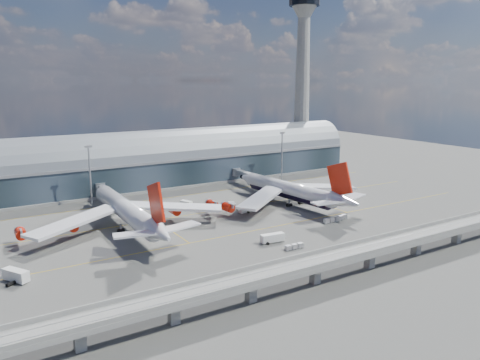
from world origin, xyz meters
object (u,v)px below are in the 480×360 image
floodlight_mast_right (282,155)px  airliner_right (291,191)px  service_truck_5 (186,204)px  service_truck_1 (244,210)px  service_truck_3 (332,199)px  cargo_train_1 (294,247)px  cargo_train_0 (341,218)px  cargo_train_2 (329,221)px  floodlight_mast_left (90,174)px  airliner_left (128,211)px  service_truck_0 (16,275)px  service_truck_2 (273,238)px  service_truck_4 (232,206)px  control_tower (302,81)px

floodlight_mast_right → airliner_right: 50.78m
floodlight_mast_right → service_truck_5: 71.76m
service_truck_1 → service_truck_3: 41.95m
service_truck_1 → cargo_train_1: size_ratio=0.68×
airliner_right → cargo_train_0: (1.62, -28.69, -5.04)m
service_truck_5 → cargo_train_2: service_truck_5 is taller
floodlight_mast_left → service_truck_3: size_ratio=4.15×
cargo_train_0 → cargo_train_1: cargo_train_0 is taller
floodlight_mast_right → cargo_train_1: (-59.11, -87.10, -12.84)m
airliner_left → airliner_right: airliner_left is taller
service_truck_0 → service_truck_2: service_truck_0 is taller
floodlight_mast_right → cargo_train_2: size_ratio=5.38×
service_truck_5 → floodlight_mast_right: bearing=-3.2°
service_truck_2 → service_truck_4: bearing=-6.1°
service_truck_0 → cargo_train_1: bearing=-45.5°
service_truck_3 → service_truck_5: (-57.23, 26.72, -0.12)m
service_truck_1 → service_truck_2: service_truck_2 is taller
control_tower → floodlight_mast_right: bearing=-141.3°
service_truck_3 → cargo_train_0: size_ratio=0.85×
service_truck_2 → floodlight_mast_left: bearing=32.2°
service_truck_0 → service_truck_4: service_truck_0 is taller
service_truck_0 → control_tower: bearing=-2.6°
service_truck_3 → cargo_train_1: (-49.56, -37.16, -0.65)m
service_truck_1 → service_truck_4: (-1.38, 6.91, 0.21)m
airliner_left → service_truck_2: airliner_left is taller
control_tower → floodlight_mast_right: 58.76m
floodlight_mast_right → service_truck_5: floodlight_mast_right is taller
floodlight_mast_left → airliner_right: floodlight_mast_left is taller
airliner_right → cargo_train_0: 29.17m
floodlight_mast_left → airliner_right: size_ratio=0.36×
floodlight_mast_right → service_truck_4: size_ratio=4.68×
control_tower → service_truck_2: bearing=-132.1°
airliner_left → cargo_train_2: airliner_left is taller
control_tower → service_truck_0: size_ratio=12.75×
floodlight_mast_left → floodlight_mast_right: (100.00, 0.00, 0.00)m
service_truck_0 → cargo_train_2: bearing=-33.8°
floodlight_mast_right → service_truck_4: floodlight_mast_right is taller
airliner_right → service_truck_2: 50.29m
floodlight_mast_right → service_truck_3: bearing=-100.8°
service_truck_0 → service_truck_3: 128.72m
service_truck_1 → service_truck_5: service_truck_5 is taller
control_tower → cargo_train_2: size_ratio=21.56×
floodlight_mast_right → service_truck_2: (-61.37, -78.50, -12.11)m
service_truck_0 → cargo_train_2: 106.24m
service_truck_1 → service_truck_5: (-15.70, 20.82, 0.07)m
control_tower → floodlight_mast_right: (-35.00, -28.00, -38.00)m
service_truck_1 → service_truck_2: size_ratio=0.56×
airliner_right → service_truck_3: size_ratio=11.53×
cargo_train_2 → service_truck_3: bearing=-45.1°
floodlight_mast_right → airliner_right: (-26.26, -42.76, -7.76)m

